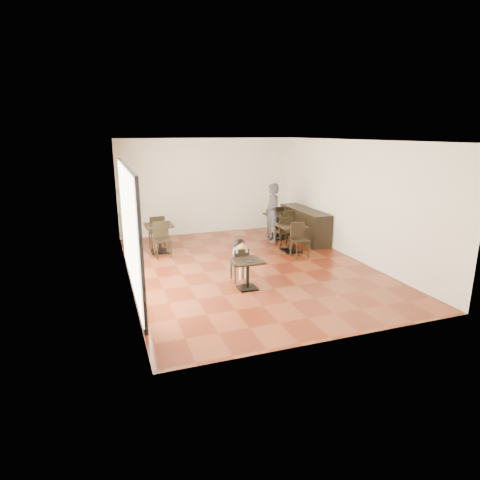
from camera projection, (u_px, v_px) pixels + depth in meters
name	position (u px, v px, depth m)	size (l,w,h in m)	color
floor	(249.00, 267.00, 10.40)	(6.00, 8.00, 0.01)	brown
ceiling	(250.00, 140.00, 9.56)	(6.00, 8.00, 0.01)	silver
wall_back	(208.00, 186.00, 13.62)	(6.00, 0.01, 3.20)	silver
wall_front	(339.00, 249.00, 6.34)	(6.00, 0.01, 3.20)	silver
wall_left	(125.00, 214.00, 9.02)	(0.01, 8.00, 3.20)	silver
wall_right	(352.00, 200.00, 10.94)	(0.01, 8.00, 3.20)	silver
storefront_window	(129.00, 228.00, 8.62)	(0.04, 4.50, 2.60)	white
child_table	(247.00, 274.00, 8.89)	(0.63, 0.63, 0.67)	black
child_chair	(239.00, 264.00, 9.37)	(0.36, 0.36, 0.81)	black
child	(239.00, 260.00, 9.35)	(0.36, 0.51, 1.02)	slate
plate	(249.00, 261.00, 8.71)	(0.23, 0.23, 0.01)	black
pizza_slice	(242.00, 247.00, 9.08)	(0.24, 0.18, 0.05)	#E9D788
adult_patron	(272.00, 213.00, 12.62)	(0.68, 0.44, 1.86)	#3A3B3F
cafe_table_mid	(291.00, 238.00, 11.66)	(0.75, 0.75, 0.79)	black
cafe_table_left	(159.00, 238.00, 11.60)	(0.78, 0.78, 0.82)	black
cafe_table_back	(277.00, 226.00, 13.14)	(0.77, 0.77, 0.81)	black
chair_mid_a	(283.00, 232.00, 12.13)	(0.43, 0.43, 0.95)	black
chair_mid_b	(300.00, 241.00, 11.13)	(0.43, 0.43, 0.95)	black
chair_left_a	(157.00, 231.00, 12.08)	(0.44, 0.44, 0.99)	black
chair_left_b	(162.00, 240.00, 11.08)	(0.44, 0.44, 0.99)	black
chair_back_a	(275.00, 220.00, 13.67)	(0.44, 0.44, 0.97)	black
chair_back_b	(290.00, 227.00, 12.67)	(0.44, 0.44, 0.97)	black
service_counter	(304.00, 225.00, 12.94)	(0.60, 2.40, 1.00)	black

